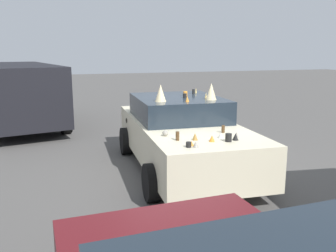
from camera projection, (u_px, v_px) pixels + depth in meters
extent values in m
plane|color=#514F4C|center=(182.00, 169.00, 7.34)|extent=(60.00, 60.00, 0.00)
cube|color=beige|center=(182.00, 139.00, 7.22)|extent=(4.55, 2.08, 0.72)
cube|color=#1E2833|center=(178.00, 108.00, 7.40)|extent=(2.08, 1.78, 0.43)
cylinder|color=black|center=(258.00, 172.00, 6.21)|extent=(0.62, 0.26, 0.61)
cylinder|color=black|center=(152.00, 182.00, 5.75)|extent=(0.62, 0.26, 0.61)
cylinder|color=black|center=(202.00, 136.00, 8.82)|extent=(0.62, 0.26, 0.61)
cylinder|color=black|center=(126.00, 141.00, 8.35)|extent=(0.62, 0.26, 0.61)
ellipsoid|color=black|center=(245.00, 154.00, 6.63)|extent=(0.15, 0.03, 0.08)
ellipsoid|color=black|center=(126.00, 121.00, 8.24)|extent=(0.19, 0.03, 0.11)
ellipsoid|color=black|center=(196.00, 120.00, 9.14)|extent=(0.14, 0.03, 0.13)
ellipsoid|color=black|center=(224.00, 142.00, 7.52)|extent=(0.19, 0.03, 0.09)
ellipsoid|color=black|center=(236.00, 150.00, 6.98)|extent=(0.19, 0.03, 0.10)
ellipsoid|color=black|center=(196.00, 123.00, 9.14)|extent=(0.11, 0.03, 0.14)
cone|color=silver|center=(221.00, 135.00, 5.76)|extent=(0.13, 0.13, 0.10)
sphere|color=gray|center=(165.00, 133.00, 5.91)|extent=(0.09, 0.09, 0.09)
cone|color=orange|center=(191.00, 143.00, 5.33)|extent=(0.08, 0.08, 0.07)
cylinder|color=#51381E|center=(178.00, 136.00, 5.62)|extent=(0.07, 0.07, 0.14)
cone|color=black|center=(236.00, 137.00, 5.63)|extent=(0.12, 0.12, 0.11)
cylinder|color=#51381E|center=(223.00, 129.00, 6.14)|extent=(0.08, 0.08, 0.12)
cone|color=#A87A38|center=(195.00, 137.00, 5.64)|extent=(0.12, 0.12, 0.11)
cylinder|color=black|center=(229.00, 138.00, 5.55)|extent=(0.13, 0.13, 0.12)
cone|color=gray|center=(196.00, 144.00, 5.22)|extent=(0.10, 0.10, 0.09)
cylinder|color=black|center=(189.00, 145.00, 5.23)|extent=(0.11, 0.11, 0.08)
cone|color=gray|center=(237.00, 135.00, 5.79)|extent=(0.10, 0.10, 0.10)
cone|color=orange|center=(212.00, 138.00, 5.55)|extent=(0.09, 0.09, 0.10)
cylinder|color=black|center=(185.00, 96.00, 7.23)|extent=(0.09, 0.09, 0.09)
cylinder|color=orange|center=(163.00, 99.00, 6.80)|extent=(0.08, 0.08, 0.05)
cone|color=tan|center=(206.00, 95.00, 7.16)|extent=(0.06, 0.06, 0.12)
cone|color=tan|center=(196.00, 90.00, 8.10)|extent=(0.04, 0.04, 0.11)
cylinder|color=#51381E|center=(211.00, 96.00, 7.09)|extent=(0.10, 0.10, 0.09)
cone|color=orange|center=(187.00, 99.00, 6.69)|extent=(0.09, 0.09, 0.11)
cylinder|color=orange|center=(185.00, 94.00, 7.54)|extent=(0.11, 0.11, 0.09)
cylinder|color=black|center=(193.00, 91.00, 7.88)|extent=(0.07, 0.07, 0.10)
cone|color=beige|center=(211.00, 91.00, 6.94)|extent=(0.20, 0.20, 0.31)
cone|color=beige|center=(161.00, 93.00, 6.69)|extent=(0.20, 0.20, 0.31)
cube|color=black|center=(17.00, 91.00, 11.01)|extent=(5.30, 2.93, 1.61)
cube|color=#1E2833|center=(9.00, 77.00, 12.43)|extent=(0.46, 1.74, 0.58)
cylinder|color=black|center=(43.00, 107.00, 12.93)|extent=(0.75, 0.38, 0.72)
cylinder|color=black|center=(65.00, 121.00, 10.38)|extent=(0.75, 0.38, 0.72)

